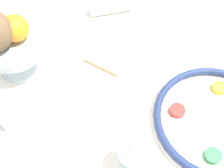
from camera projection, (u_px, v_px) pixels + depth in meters
dining_table at (122, 142)px, 1.17m from camera, size 1.39×1.03×0.72m
seder_plate at (216, 120)px, 0.80m from camera, size 0.33×0.33×0.03m
wine_glass at (133, 148)px, 0.66m from camera, size 0.07×0.07×0.14m
fruit_stand at (14, 46)px, 0.85m from camera, size 0.17×0.17×0.11m
orange_fruit at (15, 28)px, 0.80m from camera, size 0.07×0.07×0.07m
bread_plate at (110, 56)px, 0.93m from camera, size 0.17×0.17×0.02m
napkin_roll at (111, 8)px, 1.03m from camera, size 0.14×0.10×0.04m
cup_mid at (11, 113)px, 0.79m from camera, size 0.07×0.07×0.07m
spoon at (109, 2)px, 1.07m from camera, size 0.15×0.04×0.01m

